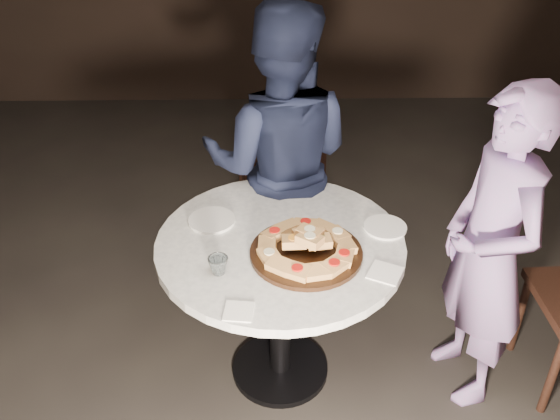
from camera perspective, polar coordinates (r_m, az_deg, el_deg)
name	(u,v)px	position (r m, az deg, el deg)	size (l,w,h in m)	color
floor	(299,381)	(3.25, 1.72, -15.33)	(7.00, 7.00, 0.00)	black
table	(280,268)	(2.83, 0.02, -5.34)	(1.14, 1.14, 0.83)	black
serving_board	(306,253)	(2.65, 2.41, -3.96)	(0.48, 0.48, 0.02)	black
focaccia_pile	(307,245)	(2.63, 2.46, -3.20)	(0.43, 0.43, 0.11)	tan
plate_left	(212,220)	(2.88, -6.25, -0.93)	(0.22, 0.22, 0.01)	white
plate_right	(385,227)	(2.85, 9.59, -1.55)	(0.19, 0.19, 0.01)	white
water_glass	(218,265)	(2.55, -5.66, -5.06)	(0.08, 0.08, 0.08)	silver
napkin_near	(239,311)	(2.39, -3.80, -9.23)	(0.11, 0.11, 0.01)	white
napkin_far	(385,273)	(2.60, 9.59, -5.68)	(0.13, 0.13, 0.01)	white
chair_far	(282,165)	(3.80, 0.16, 4.11)	(0.56, 0.58, 1.00)	black
diner_navy	(279,163)	(3.26, -0.05, 4.28)	(0.83, 0.65, 1.71)	black
diner_teal	(489,254)	(2.88, 18.58, -3.81)	(0.57, 0.38, 1.58)	#866CAA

